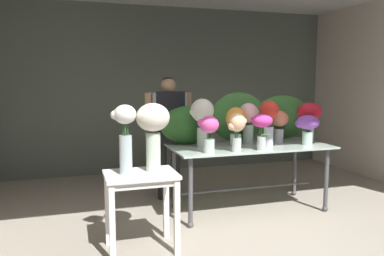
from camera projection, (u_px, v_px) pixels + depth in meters
ground_plane at (208, 201)px, 4.97m from camera, size 8.60×8.60×0.00m
wall_back at (170, 90)px, 6.65m from camera, size 5.89×0.12×2.79m
display_table_glass at (249, 155)px, 4.59m from camera, size 1.89×0.88×0.79m
side_table_white at (141, 185)px, 3.50m from camera, size 0.65×0.49×0.73m
florist at (169, 124)px, 4.99m from camera, size 0.62×0.24×1.60m
foliage_backdrop at (238, 120)px, 4.84m from camera, size 2.05×0.30×0.62m
vase_scarlet_stock at (269, 117)px, 4.50m from camera, size 0.22×0.22×0.53m
vase_coral_ranunculus at (279, 122)px, 4.80m from camera, size 0.24×0.23×0.39m
vase_fuchsia_hydrangea at (209, 130)px, 4.07m from camera, size 0.23×0.21×0.40m
vase_ivory_anemones at (202, 116)px, 4.43m from camera, size 0.29×0.27×0.56m
vase_sunset_tulips at (236, 123)px, 4.48m from camera, size 0.24×0.24×0.46m
vase_crimson_dahlias at (309, 116)px, 4.82m from camera, size 0.31×0.30×0.49m
vase_peach_carnations at (237, 127)px, 4.13m from camera, size 0.21×0.18×0.42m
vase_blush_roses at (248, 119)px, 4.68m from camera, size 0.25×0.23×0.50m
vase_violet_lilies at (307, 126)px, 4.58m from camera, size 0.29×0.26×0.36m
vase_magenta_snapdragons at (262, 125)px, 4.22m from camera, size 0.24×0.23×0.40m
vase_white_roses_tall at (125, 134)px, 3.40m from camera, size 0.23×0.20×0.62m
vase_cream_lisianthus_tall at (153, 127)px, 3.51m from camera, size 0.31×0.31×0.63m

